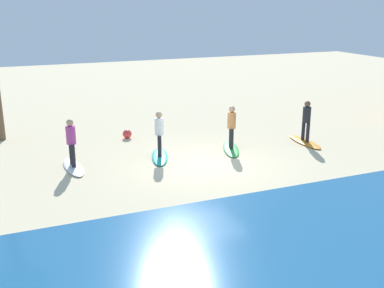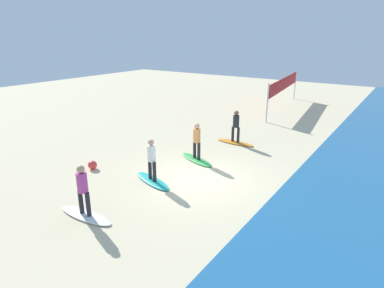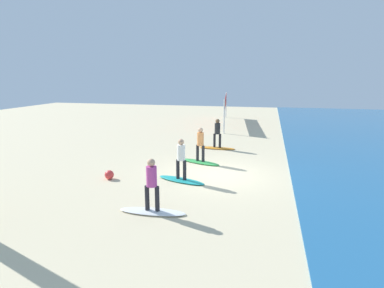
# 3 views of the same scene
# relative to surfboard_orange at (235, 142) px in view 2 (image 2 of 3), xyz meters

# --- Properties ---
(ground_plane) EXTENTS (60.00, 60.00, 0.00)m
(ground_plane) POSITION_rel_surfboard_orange_xyz_m (4.78, 0.82, -0.04)
(ground_plane) COLOR beige
(surfboard_orange) EXTENTS (0.64, 2.12, 0.09)m
(surfboard_orange) POSITION_rel_surfboard_orange_xyz_m (0.00, 0.00, 0.00)
(surfboard_orange) COLOR orange
(surfboard_orange) RESTS_ON ground
(surfer_orange) EXTENTS (0.32, 0.46, 1.64)m
(surfer_orange) POSITION_rel_surfboard_orange_xyz_m (0.00, 0.00, 0.99)
(surfer_orange) COLOR #232328
(surfer_orange) RESTS_ON surfboard_orange
(surfboard_green) EXTENTS (1.27, 2.16, 0.09)m
(surfboard_green) POSITION_rel_surfboard_orange_xyz_m (3.18, -0.30, 0.00)
(surfboard_green) COLOR green
(surfboard_green) RESTS_ON ground
(surfer_green) EXTENTS (0.32, 0.44, 1.64)m
(surfer_green) POSITION_rel_surfboard_orange_xyz_m (3.18, -0.30, 0.99)
(surfer_green) COLOR #232328
(surfer_green) RESTS_ON surfboard_green
(surfboard_teal) EXTENTS (1.17, 2.17, 0.09)m
(surfboard_teal) POSITION_rel_surfboard_orange_xyz_m (6.01, -0.47, 0.00)
(surfboard_teal) COLOR teal
(surfboard_teal) RESTS_ON ground
(surfer_teal) EXTENTS (0.32, 0.44, 1.64)m
(surfer_teal) POSITION_rel_surfboard_orange_xyz_m (6.01, -0.47, 0.99)
(surfer_teal) COLOR #232328
(surfer_teal) RESTS_ON surfboard_teal
(surfboard_white) EXTENTS (0.66, 2.12, 0.09)m
(surfboard_white) POSITION_rel_surfboard_orange_xyz_m (9.11, -0.53, 0.00)
(surfboard_white) COLOR white
(surfboard_white) RESTS_ON ground
(surfer_white) EXTENTS (0.32, 0.46, 1.64)m
(surfer_white) POSITION_rel_surfboard_orange_xyz_m (9.11, -0.53, 0.99)
(surfer_white) COLOR #232328
(surfer_white) RESTS_ON surfboard_white
(volleyball_net) EXTENTS (9.04, 1.17, 2.50)m
(volleyball_net) POSITION_rel_surfboard_orange_xyz_m (-9.41, -0.85, 1.74)
(volleyball_net) COLOR silver
(volleyball_net) RESTS_ON ground
(beach_ball) EXTENTS (0.37, 0.37, 0.37)m
(beach_ball) POSITION_rel_surfboard_orange_xyz_m (6.46, -3.39, 0.14)
(beach_ball) COLOR #E53838
(beach_ball) RESTS_ON ground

